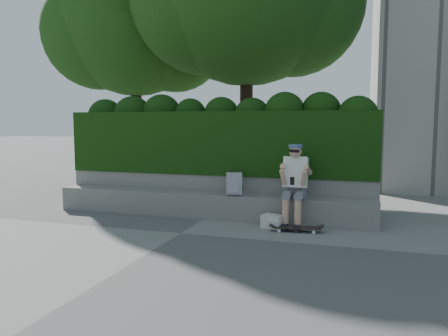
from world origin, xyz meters
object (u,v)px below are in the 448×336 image
(person, at_px, (295,182))
(skateboard, at_px, (296,228))
(backpack_plaid, at_px, (234,184))
(backpack_ground, at_px, (273,222))

(person, distance_m, skateboard, 0.81)
(backpack_plaid, distance_m, backpack_ground, 1.02)
(skateboard, bearing_deg, person, 95.06)
(backpack_plaid, bearing_deg, skateboard, -39.51)
(person, height_order, backpack_plaid, person)
(backpack_plaid, xyz_separation_m, backpack_ground, (0.78, -0.38, -0.54))
(backpack_plaid, bearing_deg, backpack_ground, -42.31)
(person, distance_m, backpack_plaid, 1.09)
(person, xyz_separation_m, backpack_plaid, (-1.09, 0.08, -0.10))
(skateboard, relative_size, backpack_ground, 2.31)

